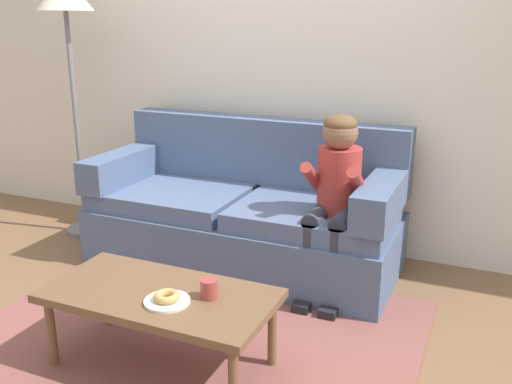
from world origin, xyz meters
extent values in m
plane|color=brown|center=(0.00, 0.00, 0.00)|extent=(10.00, 10.00, 0.00)
cube|color=silver|center=(0.00, 1.40, 1.40)|extent=(8.00, 0.10, 2.80)
cube|color=brown|center=(0.00, -0.25, 0.01)|extent=(2.32, 1.94, 0.01)
cube|color=slate|center=(-0.14, 0.80, 0.19)|extent=(2.05, 0.90, 0.38)
cube|color=slate|center=(-0.66, 0.75, 0.44)|extent=(0.98, 0.74, 0.12)
cube|color=slate|center=(0.37, 0.75, 0.44)|extent=(0.98, 0.74, 0.12)
cube|color=slate|center=(-0.14, 1.15, 0.73)|extent=(2.05, 0.20, 0.46)
cube|color=slate|center=(-1.07, 0.80, 0.61)|extent=(0.20, 0.90, 0.22)
cube|color=slate|center=(0.78, 0.80, 0.61)|extent=(0.20, 0.90, 0.22)
cube|color=brown|center=(0.00, -0.45, 0.38)|extent=(1.09, 0.55, 0.04)
cylinder|color=brown|center=(-0.49, -0.67, 0.18)|extent=(0.04, 0.04, 0.36)
cylinder|color=brown|center=(0.49, -0.67, 0.18)|extent=(0.04, 0.04, 0.36)
cylinder|color=brown|center=(-0.49, -0.24, 0.18)|extent=(0.04, 0.04, 0.36)
cylinder|color=brown|center=(0.49, -0.24, 0.18)|extent=(0.04, 0.04, 0.36)
cylinder|color=#AD3833|center=(0.53, 0.72, 0.70)|extent=(0.26, 0.26, 0.40)
sphere|color=#846047|center=(0.53, 0.70, 1.00)|extent=(0.21, 0.21, 0.21)
ellipsoid|color=brown|center=(0.53, 0.70, 1.04)|extent=(0.20, 0.20, 0.12)
cylinder|color=#333847|center=(0.45, 0.57, 0.51)|extent=(0.11, 0.30, 0.11)
cylinder|color=#333847|center=(0.45, 0.42, 0.28)|extent=(0.09, 0.09, 0.44)
cube|color=black|center=(0.45, 0.37, 0.03)|extent=(0.10, 0.20, 0.06)
cylinder|color=#AD3833|center=(0.39, 0.62, 0.74)|extent=(0.07, 0.29, 0.23)
cylinder|color=#333847|center=(0.61, 0.57, 0.51)|extent=(0.11, 0.30, 0.11)
cylinder|color=#333847|center=(0.61, 0.42, 0.28)|extent=(0.09, 0.09, 0.44)
cube|color=black|center=(0.61, 0.37, 0.03)|extent=(0.10, 0.20, 0.06)
cylinder|color=#AD3833|center=(0.66, 0.62, 0.74)|extent=(0.07, 0.29, 0.23)
cylinder|color=white|center=(0.09, -0.53, 0.41)|extent=(0.21, 0.21, 0.01)
torus|color=tan|center=(0.09, -0.53, 0.43)|extent=(0.14, 0.14, 0.04)
cylinder|color=#993D38|center=(0.24, -0.41, 0.45)|extent=(0.08, 0.08, 0.09)
cylinder|color=slate|center=(-1.56, 0.86, 0.01)|extent=(0.30, 0.30, 0.03)
cylinder|color=slate|center=(-1.56, 0.86, 0.88)|extent=(0.04, 0.04, 1.70)
camera|label=1|loc=(1.39, -2.48, 1.64)|focal=39.94mm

